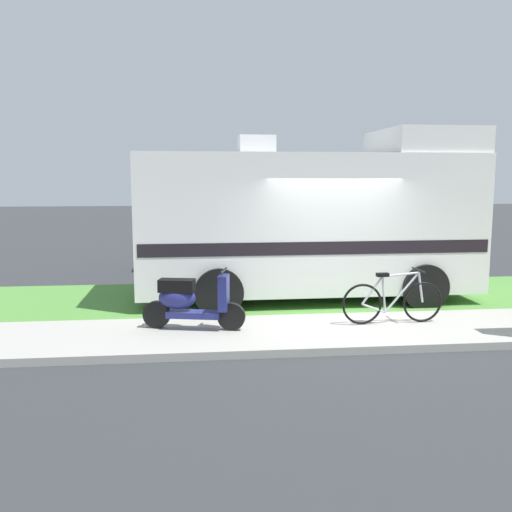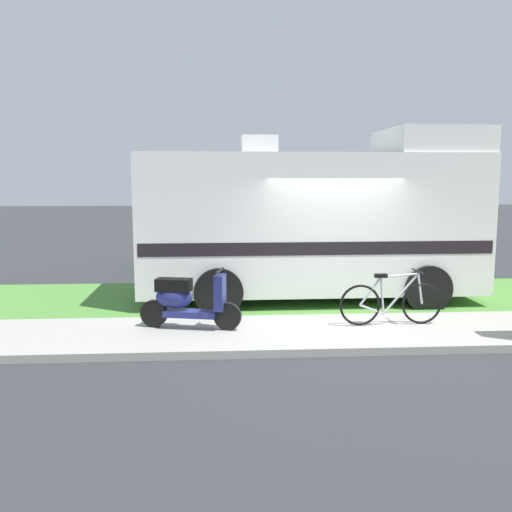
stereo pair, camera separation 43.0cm
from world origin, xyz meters
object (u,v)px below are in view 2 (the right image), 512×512
(bicycle, at_px, (391,302))
(pickup_truck_near, at_px, (237,232))
(scooter, at_px, (186,300))
(motorhome_rv, at_px, (314,220))

(bicycle, xyz_separation_m, pickup_truck_near, (-2.28, 6.88, 0.50))
(scooter, bearing_deg, bicycle, -0.28)
(motorhome_rv, height_order, scooter, motorhome_rv)
(motorhome_rv, relative_size, pickup_truck_near, 1.30)
(bicycle, bearing_deg, scooter, 179.72)
(motorhome_rv, height_order, bicycle, motorhome_rv)
(motorhome_rv, distance_m, pickup_truck_near, 4.70)
(motorhome_rv, distance_m, scooter, 3.60)
(scooter, relative_size, bicycle, 0.95)
(scooter, relative_size, pickup_truck_near, 0.32)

